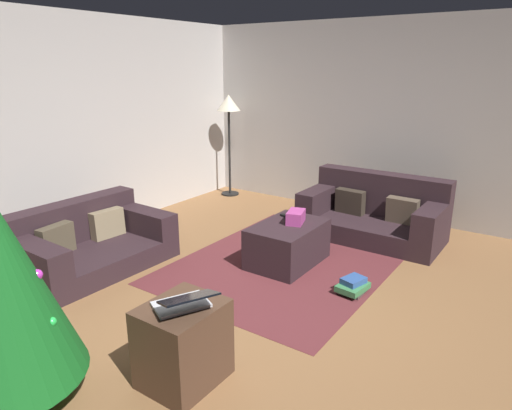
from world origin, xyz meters
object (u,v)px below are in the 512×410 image
corner_lamp (229,111)px  couch_right (375,214)px  book_stack (353,286)px  gift_box (296,217)px  ottoman (288,244)px  side_table (183,344)px  tv_remote (287,216)px  couch_left (87,243)px  laptop (184,302)px

corner_lamp → couch_right: bearing=-100.8°
book_stack → gift_box: bearing=68.4°
ottoman → side_table: size_ratio=1.54×
side_table → couch_right: bearing=-0.7°
gift_box → tv_remote: size_ratio=1.59×
tv_remote → corner_lamp: size_ratio=0.10×
ottoman → side_table: 2.05m
couch_right → side_table: 3.30m
couch_left → book_stack: (1.00, -2.52, -0.18)m
ottoman → gift_box: (0.09, -0.04, 0.28)m
tv_remote → ottoman: bearing=-133.0°
couch_left → ottoman: bearing=127.4°
couch_right → tv_remote: (-1.09, 0.59, 0.15)m
laptop → book_stack: size_ratio=1.44×
corner_lamp → couch_left: bearing=-171.2°
gift_box → couch_left: bearing=127.5°
book_stack → side_table: bearing=166.4°
couch_right → tv_remote: couch_right is taller
couch_left → tv_remote: size_ratio=9.54×
couch_left → couch_right: couch_right is taller
couch_right → book_stack: size_ratio=4.97×
laptop → ottoman: bearing=12.7°
side_table → corner_lamp: corner_lamp is taller
side_table → book_stack: size_ratio=1.68×
side_table → corner_lamp: 4.70m
ottoman → couch_right: bearing=-19.4°
couch_left → side_table: bearing=70.6°
laptop → corner_lamp: corner_lamp is taller
couch_left → couch_right: bearing=141.0°
side_table → couch_left: bearing=69.4°
side_table → laptop: bearing=-116.3°
couch_left → corner_lamp: (3.01, 0.47, 1.09)m
gift_box → side_table: 2.15m
ottoman → gift_box: gift_box is taller
ottoman → laptop: laptop is taller
ottoman → book_stack: (-0.23, -0.84, -0.15)m
ottoman → tv_remote: 0.33m
ottoman → side_table: bearing=-168.5°
gift_box → tv_remote: bearing=58.4°
side_table → gift_box: bearing=10.0°
gift_box → laptop: 2.17m
tv_remote → corner_lamp: (1.59, 2.01, 0.90)m
couch_left → couch_right: size_ratio=0.93×
couch_right → side_table: size_ratio=2.96×
couch_left → gift_box: (1.32, -1.72, 0.25)m
couch_right → corner_lamp: corner_lamp is taller
side_table → book_stack: 1.85m
gift_box → tv_remote: 0.21m
corner_lamp → tv_remote: bearing=-128.3°
ottoman → gift_box: bearing=-23.4°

